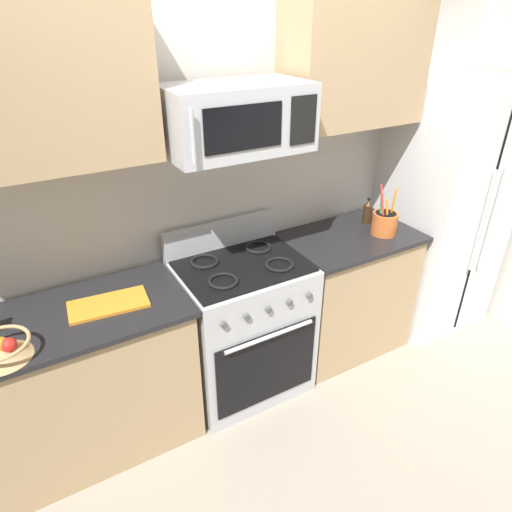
{
  "coord_description": "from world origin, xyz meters",
  "views": [
    {
      "loc": [
        -1.06,
        -1.39,
        2.24
      ],
      "look_at": [
        0.03,
        0.51,
        1.03
      ],
      "focal_mm": 31.46,
      "sensor_mm": 36.0,
      "label": 1
    }
  ],
  "objects": [
    {
      "name": "utensil_crock",
      "position": [
        1.04,
        0.55,
        0.99
      ],
      "size": [
        0.17,
        0.17,
        0.34
      ],
      "color": "#D1662D",
      "rests_on": "counter_right"
    },
    {
      "name": "range_oven",
      "position": [
        -0.0,
        0.63,
        0.47
      ],
      "size": [
        0.76,
        0.64,
        1.09
      ],
      "color": "#B2B5BA",
      "rests_on": "ground"
    },
    {
      "name": "microwave",
      "position": [
        -0.0,
        0.66,
        1.76
      ],
      "size": [
        0.74,
        0.44,
        0.34
      ],
      "color": "#B2B5BA"
    },
    {
      "name": "wall_back",
      "position": [
        0.0,
        1.0,
        1.3
      ],
      "size": [
        8.0,
        0.1,
        2.6
      ],
      "primitive_type": "cube",
      "color": "beige",
      "rests_on": "ground"
    },
    {
      "name": "counter_right",
      "position": [
        0.84,
        0.63,
        0.46
      ],
      "size": [
        0.89,
        0.6,
        0.91
      ],
      "color": "tan",
      "rests_on": "ground"
    },
    {
      "name": "cutting_board",
      "position": [
        -0.78,
        0.62,
        0.92
      ],
      "size": [
        0.41,
        0.24,
        0.02
      ],
      "primitive_type": "cube",
      "rotation": [
        0.0,
        0.0,
        -0.1
      ],
      "color": "orange",
      "rests_on": "counter_left"
    },
    {
      "name": "upper_cabinets_right",
      "position": [
        0.84,
        0.78,
        2.0
      ],
      "size": [
        0.88,
        0.34,
        0.77
      ],
      "color": "tan"
    },
    {
      "name": "refrigerator",
      "position": [
        1.7,
        0.61,
        0.92
      ],
      "size": [
        0.79,
        0.71,
        1.85
      ],
      "color": "silver",
      "rests_on": "ground"
    },
    {
      "name": "ground_plane",
      "position": [
        0.0,
        0.0,
        0.0
      ],
      "size": [
        16.0,
        16.0,
        0.0
      ],
      "primitive_type": "plane",
      "color": "gray"
    },
    {
      "name": "bottle_soy",
      "position": [
        1.05,
        0.73,
        1.0
      ],
      "size": [
        0.06,
        0.06,
        0.19
      ],
      "color": "#382314",
      "rests_on": "counter_right"
    },
    {
      "name": "fruit_basket",
      "position": [
        -1.27,
        0.45,
        0.96
      ],
      "size": [
        0.25,
        0.25,
        0.1
      ],
      "color": "tan",
      "rests_on": "counter_left"
    },
    {
      "name": "counter_left",
      "position": [
        -1.02,
        0.63,
        0.46
      ],
      "size": [
        1.25,
        0.6,
        0.91
      ],
      "color": "tan",
      "rests_on": "ground"
    }
  ]
}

